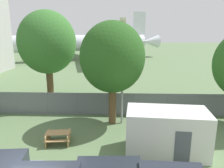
# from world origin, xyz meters

# --- Properties ---
(perimeter_fence) EXTENTS (56.07, 0.07, 1.95)m
(perimeter_fence) POSITION_xyz_m (0.00, 10.07, 0.98)
(perimeter_fence) COLOR slate
(perimeter_fence) RESTS_ON ground
(airplane) EXTENTS (39.33, 32.13, 11.61)m
(airplane) POSITION_xyz_m (-5.07, 45.56, 4.03)
(airplane) COLOR silver
(airplane) RESTS_ON ground
(portable_cabin) EXTENTS (4.84, 2.71, 2.65)m
(portable_cabin) POSITION_xyz_m (6.51, 4.26, 1.33)
(portable_cabin) COLOR silver
(portable_cabin) RESTS_ON ground
(picnic_bench_open_grass) EXTENTS (1.70, 1.55, 0.76)m
(picnic_bench_open_grass) POSITION_xyz_m (-0.20, 5.12, 0.47)
(picnic_bench_open_grass) COLOR tan
(picnic_bench_open_grass) RESTS_ON ground
(tree_near_hangar) EXTENTS (5.57, 5.57, 9.03)m
(tree_near_hangar) POSITION_xyz_m (-3.33, 13.69, 5.93)
(tree_near_hangar) COLOR brown
(tree_near_hangar) RESTS_ON ground
(tree_left_of_cabin) EXTENTS (4.81, 4.81, 7.84)m
(tree_left_of_cabin) POSITION_xyz_m (3.18, 8.44, 5.16)
(tree_left_of_cabin) COLOR brown
(tree_left_of_cabin) RESTS_ON ground
(light_mast) EXTENTS (0.44, 0.44, 7.98)m
(light_mast) POSITION_xyz_m (3.92, 8.43, 4.86)
(light_mast) COLOR #99999E
(light_mast) RESTS_ON ground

